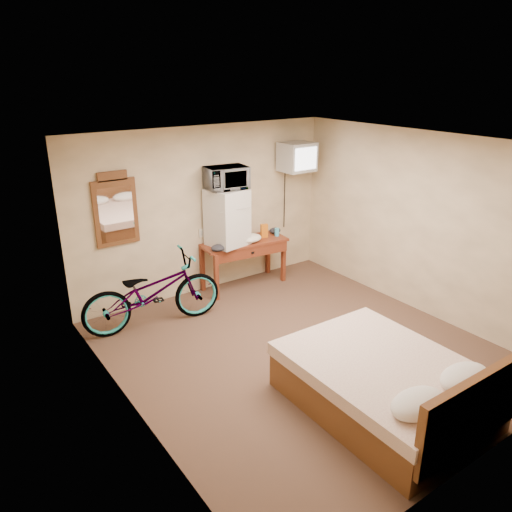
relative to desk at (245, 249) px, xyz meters
name	(u,v)px	position (x,y,z in m)	size (l,w,h in m)	color
room	(304,255)	(-0.52, -2.00, 0.62)	(4.60, 4.64, 2.50)	#4C3526
desk	(245,249)	(0.00, 0.00, 0.00)	(1.40, 0.65, 0.75)	brown
mini_fridge	(227,217)	(-0.29, 0.04, 0.55)	(0.60, 0.59, 0.85)	silver
microwave	(226,178)	(-0.29, 0.04, 1.14)	(0.59, 0.40, 0.33)	silver
snack_bag	(264,231)	(0.36, -0.01, 0.23)	(0.11, 0.06, 0.22)	#CD6712
blue_cup	(277,232)	(0.57, -0.06, 0.18)	(0.07, 0.07, 0.13)	#43B8E4
cloth_cream	(249,238)	(0.04, -0.06, 0.18)	(0.40, 0.30, 0.12)	silver
cloth_dark_a	(219,248)	(-0.54, -0.13, 0.17)	(0.25, 0.19, 0.09)	black
cloth_dark_b	(275,230)	(0.63, 0.07, 0.16)	(0.19, 0.16, 0.09)	black
crt_television	(297,157)	(1.00, 0.02, 1.32)	(0.51, 0.59, 0.45)	black
wall_mirror	(116,210)	(-1.88, 0.27, 0.85)	(0.59, 0.04, 1.00)	brown
bicycle	(152,292)	(-1.72, -0.37, -0.14)	(0.65, 1.86, 0.98)	black
bed	(389,385)	(-0.54, -3.38, -0.33)	(1.50, 1.98, 0.90)	brown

